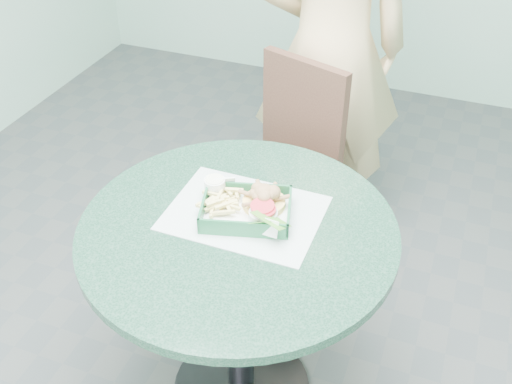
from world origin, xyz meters
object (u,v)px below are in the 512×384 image
(cafe_table, at_px, (239,274))
(diner_person, at_px, (333,18))
(sauce_ramekin, at_px, (225,185))
(food_basket, at_px, (246,218))
(crab_sandwich, at_px, (266,205))
(dining_chair, at_px, (295,164))

(cafe_table, distance_m, diner_person, 1.11)
(cafe_table, xyz_separation_m, sauce_ramekin, (-0.09, 0.13, 0.22))
(food_basket, xyz_separation_m, crab_sandwich, (0.05, 0.04, 0.03))
(cafe_table, bearing_deg, food_basket, 79.91)
(diner_person, height_order, food_basket, diner_person)
(diner_person, height_order, crab_sandwich, diner_person)
(diner_person, distance_m, food_basket, 1.01)
(food_basket, bearing_deg, sauce_ramekin, 141.35)
(diner_person, xyz_separation_m, crab_sandwich, (0.07, -0.95, -0.20))
(food_basket, distance_m, sauce_ramekin, 0.14)
(food_basket, relative_size, sauce_ramekin, 3.96)
(dining_chair, relative_size, crab_sandwich, 7.47)
(crab_sandwich, bearing_deg, dining_chair, 99.27)
(cafe_table, bearing_deg, crab_sandwich, 55.83)
(diner_person, distance_m, crab_sandwich, 0.97)
(crab_sandwich, distance_m, sauce_ramekin, 0.16)
(sauce_ramekin, bearing_deg, food_basket, -38.65)
(sauce_ramekin, bearing_deg, crab_sandwich, -17.15)
(crab_sandwich, bearing_deg, cafe_table, -124.17)
(cafe_table, distance_m, crab_sandwich, 0.24)
(dining_chair, bearing_deg, diner_person, 104.78)
(dining_chair, relative_size, food_basket, 3.71)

